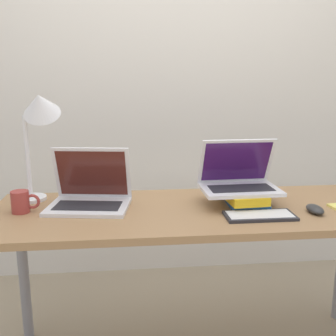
% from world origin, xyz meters
% --- Properties ---
extents(wall_back, '(8.00, 0.05, 2.70)m').
position_xyz_m(wall_back, '(0.00, 1.24, 1.35)').
color(wall_back, silver).
rests_on(wall_back, ground_plane).
extents(desk, '(1.77, 0.61, 0.74)m').
position_xyz_m(desk, '(0.00, 0.30, 0.66)').
color(desk, '#9E754C').
rests_on(desk, ground_plane).
extents(laptop_left, '(0.37, 0.30, 0.26)m').
position_xyz_m(laptop_left, '(-0.47, 0.38, 0.79)').
color(laptop_left, silver).
rests_on(laptop_left, desk).
extents(book_stack, '(0.19, 0.26, 0.06)m').
position_xyz_m(book_stack, '(0.20, 0.33, 0.77)').
color(book_stack, '#235693').
rests_on(book_stack, desk).
extents(laptop_on_books, '(0.34, 0.24, 0.23)m').
position_xyz_m(laptop_on_books, '(0.18, 0.35, 0.85)').
color(laptop_on_books, silver).
rests_on(laptop_on_books, book_stack).
extents(wireless_keyboard, '(0.28, 0.13, 0.01)m').
position_xyz_m(wireless_keyboard, '(0.22, 0.17, 0.75)').
color(wireless_keyboard, '#28282D').
rests_on(wireless_keyboard, desk).
extents(mouse, '(0.06, 0.11, 0.03)m').
position_xyz_m(mouse, '(0.47, 0.19, 0.76)').
color(mouse, '#2D2D2D').
rests_on(mouse, desk).
extents(mug, '(0.12, 0.07, 0.09)m').
position_xyz_m(mug, '(-0.74, 0.32, 0.79)').
color(mug, '#9E3833').
rests_on(mug, desk).
extents(desk_lamp, '(0.23, 0.20, 0.52)m').
position_xyz_m(desk_lamp, '(-0.68, 0.46, 1.12)').
color(desk_lamp, white).
rests_on(desk_lamp, desk).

